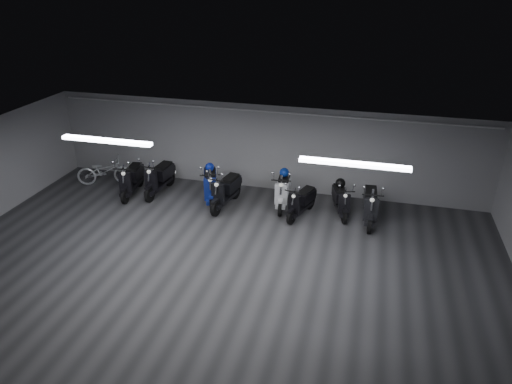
% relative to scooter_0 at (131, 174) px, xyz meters
% --- Properties ---
extents(floor, '(14.00, 10.00, 0.01)m').
position_rel_scooter_0_xyz_m(floor, '(3.92, -3.44, -0.71)').
color(floor, '#323235').
rests_on(floor, ground).
extents(ceiling, '(14.00, 10.00, 0.01)m').
position_rel_scooter_0_xyz_m(ceiling, '(3.92, -3.44, 2.10)').
color(ceiling, gray).
rests_on(ceiling, ground).
extents(back_wall, '(14.00, 0.01, 2.80)m').
position_rel_scooter_0_xyz_m(back_wall, '(3.92, 1.56, 0.70)').
color(back_wall, '#999A9C').
rests_on(back_wall, ground).
extents(fluor_strip_left, '(2.40, 0.18, 0.08)m').
position_rel_scooter_0_xyz_m(fluor_strip_left, '(0.92, -2.44, 2.04)').
color(fluor_strip_left, white).
rests_on(fluor_strip_left, ceiling).
extents(fluor_strip_right, '(2.40, 0.18, 0.08)m').
position_rel_scooter_0_xyz_m(fluor_strip_right, '(6.92, -2.44, 2.04)').
color(fluor_strip_right, white).
rests_on(fluor_strip_right, ceiling).
extents(conduit, '(13.60, 0.05, 0.05)m').
position_rel_scooter_0_xyz_m(conduit, '(3.92, 1.48, 1.92)').
color(conduit, white).
rests_on(conduit, back_wall).
extents(scooter_0, '(0.87, 1.95, 1.41)m').
position_rel_scooter_0_xyz_m(scooter_0, '(0.00, 0.00, 0.00)').
color(scooter_0, black).
rests_on(scooter_0, floor).
extents(scooter_1, '(0.79, 1.97, 1.43)m').
position_rel_scooter_0_xyz_m(scooter_1, '(0.82, 0.30, 0.01)').
color(scooter_1, black).
rests_on(scooter_1, floor).
extents(scooter_4, '(1.31, 2.09, 1.47)m').
position_rel_scooter_0_xyz_m(scooter_4, '(2.61, 0.13, 0.03)').
color(scooter_4, navy).
rests_on(scooter_4, floor).
extents(scooter_5, '(0.95, 1.98, 1.41)m').
position_rel_scooter_0_xyz_m(scooter_5, '(3.16, -0.06, 0.00)').
color(scooter_5, black).
rests_on(scooter_5, floor).
extents(scooter_6, '(0.79, 1.91, 1.39)m').
position_rel_scooter_0_xyz_m(scooter_6, '(4.82, 0.42, -0.01)').
color(scooter_6, white).
rests_on(scooter_6, floor).
extents(scooter_7, '(1.08, 1.75, 1.23)m').
position_rel_scooter_0_xyz_m(scooter_7, '(5.47, -0.08, -0.09)').
color(scooter_7, black).
rests_on(scooter_7, floor).
extents(scooter_8, '(1.01, 1.73, 1.22)m').
position_rel_scooter_0_xyz_m(scooter_8, '(6.56, 0.33, -0.09)').
color(scooter_8, black).
rests_on(scooter_8, floor).
extents(scooter_9, '(0.74, 1.94, 1.42)m').
position_rel_scooter_0_xyz_m(scooter_9, '(7.40, 0.07, 0.01)').
color(scooter_9, black).
rests_on(scooter_9, floor).
extents(bicycle, '(1.89, 1.24, 1.15)m').
position_rel_scooter_0_xyz_m(bicycle, '(-1.28, 0.51, -0.13)').
color(bicycle, white).
rests_on(bicycle, floor).
extents(helmet_0, '(0.28, 0.28, 0.28)m').
position_rel_scooter_0_xyz_m(helmet_0, '(2.51, 0.39, 0.35)').
color(helmet_0, '#0D1F92').
rests_on(helmet_0, scooter_4).
extents(helmet_1, '(0.29, 0.29, 0.29)m').
position_rel_scooter_0_xyz_m(helmet_1, '(4.79, 0.68, 0.30)').
color(helmet_1, navy).
rests_on(helmet_1, scooter_6).
extents(helmet_2, '(0.29, 0.29, 0.29)m').
position_rel_scooter_0_xyz_m(helmet_2, '(6.50, 0.55, 0.20)').
color(helmet_2, black).
rests_on(helmet_2, scooter_8).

